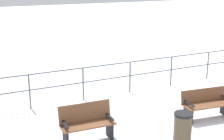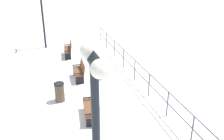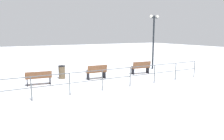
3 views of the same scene
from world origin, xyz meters
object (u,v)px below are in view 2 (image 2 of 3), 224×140
bench_second (80,71)px  lamppost_near (42,7)px  trash_bin (60,92)px  bench_third (92,108)px  bench_nearest (69,49)px

bench_second → lamppost_near: size_ratio=0.31×
bench_second → trash_bin: bearing=60.0°
bench_third → bench_nearest: bearing=-84.4°
bench_nearest → trash_bin: 5.80m
trash_bin → bench_second: bearing=-122.9°
lamppost_near → trash_bin: 8.28m
bench_nearest → trash_bin: bench_nearest is taller
bench_nearest → bench_third: bearing=95.6°
bench_nearest → bench_second: bench_second is taller
bench_third → trash_bin: size_ratio=1.73×
bench_nearest → trash_bin: (1.25, 5.66, -0.05)m
bench_second → trash_bin: (1.28, 1.98, -0.04)m
bench_second → bench_nearest: bearing=-86.6°
bench_nearest → bench_third: size_ratio=0.99×
bench_third → lamppost_near: size_ratio=0.34×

